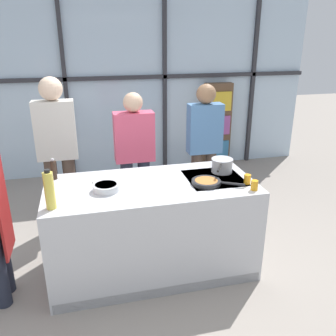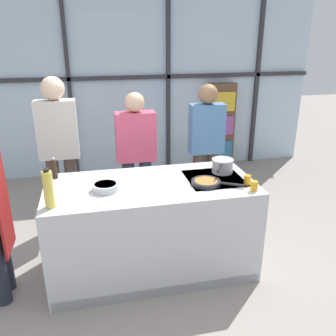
# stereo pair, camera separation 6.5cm
# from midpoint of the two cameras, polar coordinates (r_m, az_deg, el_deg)

# --- Properties ---
(ground_plane) EXTENTS (18.00, 18.00, 0.00)m
(ground_plane) POSITION_cam_midpoint_polar(r_m,az_deg,el_deg) (3.69, -3.00, -15.55)
(ground_plane) COLOR gray
(back_window_wall) EXTENTS (6.40, 0.10, 2.80)m
(back_window_wall) POSITION_cam_midpoint_polar(r_m,az_deg,el_deg) (5.78, -8.59, 12.82)
(back_window_wall) COLOR silver
(back_window_wall) RESTS_ON ground_plane
(bookshelf) EXTENTS (0.45, 0.19, 1.43)m
(bookshelf) POSITION_cam_midpoint_polar(r_m,az_deg,el_deg) (6.10, 7.58, 6.71)
(bookshelf) COLOR brown
(bookshelf) RESTS_ON ground_plane
(demo_island) EXTENTS (1.90, 0.89, 0.91)m
(demo_island) POSITION_cam_midpoint_polar(r_m,az_deg,el_deg) (3.44, -3.12, -9.49)
(demo_island) COLOR silver
(demo_island) RESTS_ON ground_plane
(spectator_far_left) EXTENTS (0.43, 0.25, 1.77)m
(spectator_far_left) POSITION_cam_midpoint_polar(r_m,az_deg,el_deg) (4.11, -17.78, 3.29)
(spectator_far_left) COLOR #47382D
(spectator_far_left) RESTS_ON ground_plane
(spectator_center_left) EXTENTS (0.46, 0.22, 1.58)m
(spectator_center_left) POSITION_cam_midpoint_polar(r_m,az_deg,el_deg) (4.17, -5.81, 2.49)
(spectator_center_left) COLOR #232838
(spectator_center_left) RESTS_ON ground_plane
(spectator_center_right) EXTENTS (0.41, 0.23, 1.65)m
(spectator_center_right) POSITION_cam_midpoint_polar(r_m,az_deg,el_deg) (4.34, 5.42, 4.07)
(spectator_center_right) COLOR #47382D
(spectator_center_right) RESTS_ON ground_plane
(frying_pan) EXTENTS (0.44, 0.30, 0.04)m
(frying_pan) POSITION_cam_midpoint_polar(r_m,az_deg,el_deg) (3.23, 5.72, -2.26)
(frying_pan) COLOR #232326
(frying_pan) RESTS_ON demo_island
(saucepan) EXTENTS (0.26, 0.36, 0.14)m
(saucepan) POSITION_cam_midpoint_polar(r_m,az_deg,el_deg) (3.51, 8.13, 0.47)
(saucepan) COLOR silver
(saucepan) RESTS_ON demo_island
(white_plate) EXTENTS (0.23, 0.23, 0.01)m
(white_plate) POSITION_cam_midpoint_polar(r_m,az_deg,el_deg) (3.34, -10.61, -2.02)
(white_plate) COLOR white
(white_plate) RESTS_ON demo_island
(mixing_bowl) EXTENTS (0.23, 0.23, 0.06)m
(mixing_bowl) POSITION_cam_midpoint_polar(r_m,az_deg,el_deg) (3.13, -10.51, -3.05)
(mixing_bowl) COLOR silver
(mixing_bowl) RESTS_ON demo_island
(oil_bottle) EXTENTS (0.08, 0.08, 0.32)m
(oil_bottle) POSITION_cam_midpoint_polar(r_m,az_deg,el_deg) (2.89, -19.09, -3.40)
(oil_bottle) COLOR #E0CC4C
(oil_bottle) RESTS_ON demo_island
(pepper_grinder) EXTENTS (0.05, 0.05, 0.21)m
(pepper_grinder) POSITION_cam_midpoint_polar(r_m,az_deg,el_deg) (3.48, -18.40, -0.25)
(pepper_grinder) COLOR #332319
(pepper_grinder) RESTS_ON demo_island
(juice_glass_near) EXTENTS (0.06, 0.06, 0.09)m
(juice_glass_near) POSITION_cam_midpoint_polar(r_m,az_deg,el_deg) (3.18, 13.13, -2.71)
(juice_glass_near) COLOR orange
(juice_glass_near) RESTS_ON demo_island
(juice_glass_far) EXTENTS (0.06, 0.06, 0.09)m
(juice_glass_far) POSITION_cam_midpoint_polar(r_m,az_deg,el_deg) (3.29, 12.07, -1.77)
(juice_glass_far) COLOR orange
(juice_glass_far) RESTS_ON demo_island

